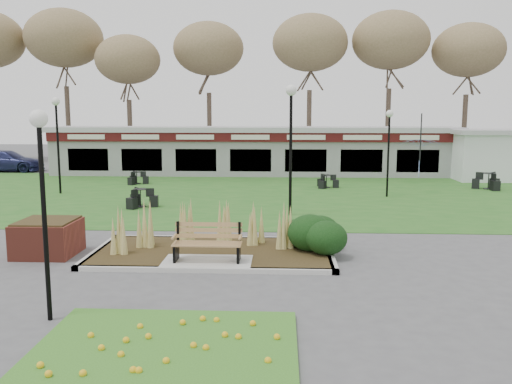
{
  "coord_description": "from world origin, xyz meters",
  "views": [
    {
      "loc": [
        1.84,
        -12.81,
        3.79
      ],
      "look_at": [
        1.12,
        2.0,
        1.59
      ],
      "focal_mm": 38.0,
      "sensor_mm": 36.0,
      "label": 1
    }
  ],
  "objects_px": {
    "bistro_set_a": "(137,180)",
    "bistro_set_d": "(488,184)",
    "bistro_set_c": "(326,183)",
    "service_hut": "(491,154)",
    "lamp_post_far_left": "(57,124)",
    "brick_planter": "(48,237)",
    "lamp_post_near_left": "(41,169)",
    "car_black": "(131,159)",
    "bistro_set_b": "(140,201)",
    "food_pavilion": "(252,150)",
    "lamp_post_far_right": "(291,121)",
    "park_bench": "(208,242)",
    "patio_umbrella": "(420,158)",
    "lamp_post_mid_right": "(389,134)",
    "car_blue": "(7,161)"
  },
  "relations": [
    {
      "from": "park_bench",
      "to": "lamp_post_far_left",
      "type": "xyz_separation_m",
      "value": [
        -8.51,
        11.48,
        2.65
      ]
    },
    {
      "from": "lamp_post_mid_right",
      "to": "patio_umbrella",
      "type": "relative_size",
      "value": 1.48
    },
    {
      "from": "bistro_set_b",
      "to": "lamp_post_near_left",
      "type": "bearing_deg",
      "value": -83.19
    },
    {
      "from": "brick_planter",
      "to": "lamp_post_near_left",
      "type": "relative_size",
      "value": 0.39
    },
    {
      "from": "bistro_set_c",
      "to": "service_hut",
      "type": "bearing_deg",
      "value": 21.53
    },
    {
      "from": "brick_planter",
      "to": "food_pavilion",
      "type": "bearing_deg",
      "value": 76.94
    },
    {
      "from": "lamp_post_near_left",
      "to": "car_black",
      "type": "relative_size",
      "value": 0.94
    },
    {
      "from": "patio_umbrella",
      "to": "park_bench",
      "type": "bearing_deg",
      "value": -123.14
    },
    {
      "from": "lamp_post_near_left",
      "to": "patio_umbrella",
      "type": "relative_size",
      "value": 1.47
    },
    {
      "from": "patio_umbrella",
      "to": "bistro_set_a",
      "type": "bearing_deg",
      "value": 171.08
    },
    {
      "from": "lamp_post_near_left",
      "to": "bistro_set_a",
      "type": "relative_size",
      "value": 3.21
    },
    {
      "from": "park_bench",
      "to": "food_pavilion",
      "type": "xyz_separation_m",
      "value": [
        0.0,
        19.71,
        0.89
      ]
    },
    {
      "from": "service_hut",
      "to": "patio_umbrella",
      "type": "distance_m",
      "value": 7.2
    },
    {
      "from": "bistro_set_a",
      "to": "car_blue",
      "type": "relative_size",
      "value": 0.26
    },
    {
      "from": "lamp_post_near_left",
      "to": "car_blue",
      "type": "xyz_separation_m",
      "value": [
        -13.41,
        24.5,
        -2.12
      ]
    },
    {
      "from": "lamp_post_mid_right",
      "to": "lamp_post_far_right",
      "type": "distance_m",
      "value": 6.42
    },
    {
      "from": "park_bench",
      "to": "bistro_set_d",
      "type": "relative_size",
      "value": 1.15
    },
    {
      "from": "brick_planter",
      "to": "food_pavilion",
      "type": "relative_size",
      "value": 0.06
    },
    {
      "from": "brick_planter",
      "to": "lamp_post_far_right",
      "type": "bearing_deg",
      "value": 41.83
    },
    {
      "from": "bistro_set_c",
      "to": "bistro_set_d",
      "type": "height_order",
      "value": "bistro_set_d"
    },
    {
      "from": "car_blue",
      "to": "car_black",
      "type": "bearing_deg",
      "value": -76.88
    },
    {
      "from": "lamp_post_mid_right",
      "to": "lamp_post_far_left",
      "type": "height_order",
      "value": "lamp_post_far_left"
    },
    {
      "from": "service_hut",
      "to": "lamp_post_mid_right",
      "type": "height_order",
      "value": "lamp_post_mid_right"
    },
    {
      "from": "bistro_set_d",
      "to": "food_pavilion",
      "type": "bearing_deg",
      "value": 154.08
    },
    {
      "from": "food_pavilion",
      "to": "lamp_post_far_right",
      "type": "xyz_separation_m",
      "value": [
        2.14,
        -13.11,
        1.99
      ]
    },
    {
      "from": "park_bench",
      "to": "food_pavilion",
      "type": "distance_m",
      "value": 19.73
    },
    {
      "from": "bistro_set_c",
      "to": "car_black",
      "type": "distance_m",
      "value": 15.06
    },
    {
      "from": "service_hut",
      "to": "lamp_post_far_left",
      "type": "relative_size",
      "value": 0.99
    },
    {
      "from": "food_pavilion",
      "to": "bistro_set_a",
      "type": "distance_m",
      "value": 7.62
    },
    {
      "from": "lamp_post_mid_right",
      "to": "bistro_set_b",
      "type": "distance_m",
      "value": 11.14
    },
    {
      "from": "bistro_set_b",
      "to": "bistro_set_d",
      "type": "distance_m",
      "value": 16.86
    },
    {
      "from": "bistro_set_a",
      "to": "bistro_set_d",
      "type": "relative_size",
      "value": 0.81
    },
    {
      "from": "lamp_post_far_left",
      "to": "bistro_set_a",
      "type": "bearing_deg",
      "value": 52.53
    },
    {
      "from": "bistro_set_d",
      "to": "car_blue",
      "type": "xyz_separation_m",
      "value": [
        -27.82,
        6.87,
        0.39
      ]
    },
    {
      "from": "bistro_set_d",
      "to": "lamp_post_mid_right",
      "type": "bearing_deg",
      "value": -154.01
    },
    {
      "from": "car_black",
      "to": "bistro_set_c",
      "type": "bearing_deg",
      "value": -104.84
    },
    {
      "from": "bistro_set_d",
      "to": "bistro_set_b",
      "type": "bearing_deg",
      "value": -159.75
    },
    {
      "from": "bistro_set_c",
      "to": "patio_umbrella",
      "type": "height_order",
      "value": "patio_umbrella"
    },
    {
      "from": "lamp_post_far_right",
      "to": "bistro_set_a",
      "type": "relative_size",
      "value": 3.98
    },
    {
      "from": "park_bench",
      "to": "patio_umbrella",
      "type": "xyz_separation_m",
      "value": [
        8.33,
        12.75,
        1.07
      ]
    },
    {
      "from": "brick_planter",
      "to": "food_pavilion",
      "type": "xyz_separation_m",
      "value": [
        4.4,
        18.96,
        1.0
      ]
    },
    {
      "from": "lamp_post_far_right",
      "to": "bistro_set_a",
      "type": "bearing_deg",
      "value": 133.64
    },
    {
      "from": "bistro_set_b",
      "to": "bistro_set_d",
      "type": "bearing_deg",
      "value": 20.25
    },
    {
      "from": "bistro_set_b",
      "to": "car_blue",
      "type": "relative_size",
      "value": 0.29
    },
    {
      "from": "lamp_post_far_right",
      "to": "car_blue",
      "type": "height_order",
      "value": "lamp_post_far_right"
    },
    {
      "from": "park_bench",
      "to": "lamp_post_far_right",
      "type": "xyz_separation_m",
      "value": [
        2.14,
        6.61,
        2.87
      ]
    },
    {
      "from": "service_hut",
      "to": "lamp_post_near_left",
      "type": "bearing_deg",
      "value": -126.5
    },
    {
      "from": "lamp_post_mid_right",
      "to": "patio_umbrella",
      "type": "bearing_deg",
      "value": 40.66
    },
    {
      "from": "lamp_post_far_right",
      "to": "patio_umbrella",
      "type": "height_order",
      "value": "lamp_post_far_right"
    },
    {
      "from": "service_hut",
      "to": "lamp_post_far_left",
      "type": "bearing_deg",
      "value": -164.09
    }
  ]
}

